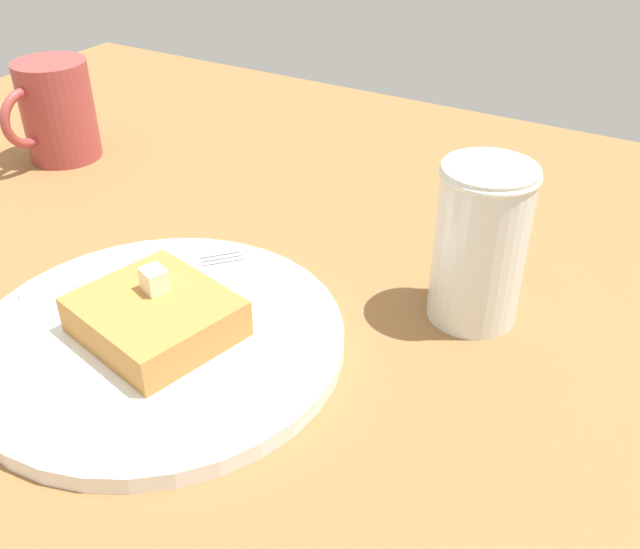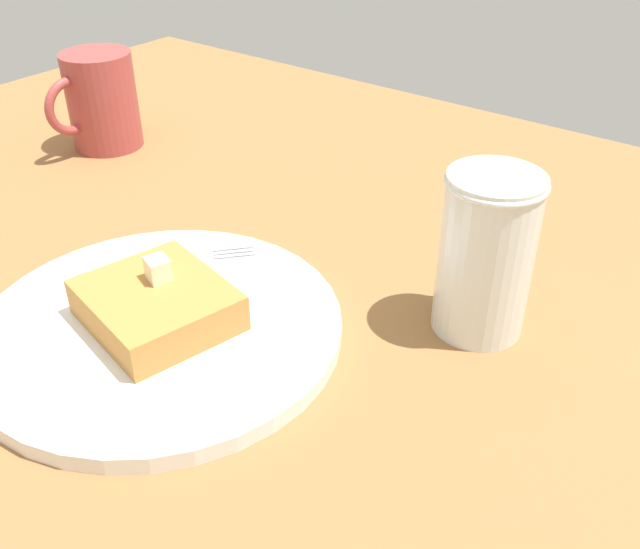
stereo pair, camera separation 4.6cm
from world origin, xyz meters
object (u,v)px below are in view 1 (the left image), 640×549
at_px(syrup_jar, 479,251).
at_px(coffee_mug, 56,111).
at_px(fork, 150,273).
at_px(plate, 159,339).

xyz_separation_m(syrup_jar, coffee_mug, (-0.05, -0.45, -0.00)).
bearing_deg(syrup_jar, fork, -67.52).
relative_size(plate, fork, 1.89).
bearing_deg(fork, syrup_jar, 112.48).
xyz_separation_m(plate, syrup_jar, (-0.14, 0.16, 0.04)).
bearing_deg(plate, syrup_jar, 130.11).
height_order(syrup_jar, coffee_mug, syrup_jar).
relative_size(fork, syrup_jar, 1.14).
xyz_separation_m(plate, coffee_mug, (-0.19, -0.29, 0.04)).
distance_m(fork, syrup_jar, 0.24).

